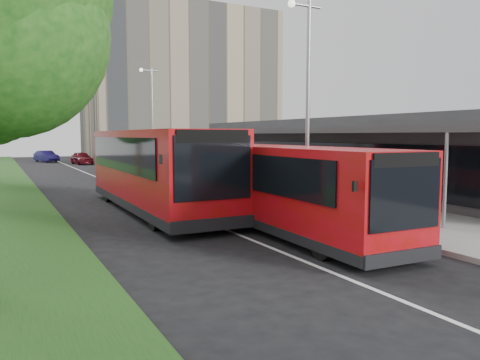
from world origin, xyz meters
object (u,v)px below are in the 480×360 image
object	(u,v)px
car_far	(46,156)
bus_second	(156,170)
lamp_post_near	(306,93)
bus_main	(290,189)
lamp_post_far	(151,114)
car_near	(82,158)
litter_bin	(252,181)
bollard	(187,172)

from	to	relation	value
car_far	bus_second	bearing A→B (deg)	-108.27
lamp_post_near	bus_main	xyz separation A→B (m)	(-2.55, -2.76, -3.32)
lamp_post_far	car_near	distance (m)	17.63
lamp_post_far	car_far	distance (m)	24.26
bus_second	litter_bin	world-z (taller)	bus_second
bollard	lamp_post_near	bearing A→B (deg)	-93.42
litter_bin	car_near	distance (m)	30.21
bus_second	bollard	xyz separation A→B (m)	(5.87, 11.65, -1.08)
car_far	bus_main	bearing A→B (deg)	-105.33
lamp_post_far	car_far	world-z (taller)	lamp_post_far
lamp_post_far	lamp_post_near	bearing A→B (deg)	-90.00
lamp_post_far	bus_main	world-z (taller)	lamp_post_far
litter_bin	car_near	xyz separation A→B (m)	(-4.05, 29.93, 0.05)
litter_bin	car_far	xyz separation A→B (m)	(-6.96, 36.25, 0.03)
bus_main	bollard	xyz separation A→B (m)	(3.44, 17.74, -0.80)
bus_second	lamp_post_near	bearing A→B (deg)	-33.21
lamp_post_far	litter_bin	distance (m)	13.68
bus_second	car_near	bearing A→B (deg)	86.38
lamp_post_near	bus_main	distance (m)	5.01
bus_second	bollard	distance (m)	13.09
lamp_post_near	bus_second	world-z (taller)	lamp_post_near
bus_second	bollard	world-z (taller)	bus_second
lamp_post_near	litter_bin	size ratio (longest dim) A/B	8.45
lamp_post_far	bus_second	world-z (taller)	lamp_post_far
litter_bin	car_near	size ratio (longest dim) A/B	0.24
bus_main	litter_bin	xyz separation A→B (m)	(4.11, 9.80, -0.78)
lamp_post_far	bus_second	size ratio (longest dim) A/B	0.69
bus_main	bollard	world-z (taller)	bus_main
bollard	car_far	bearing A→B (deg)	102.54
bus_main	car_far	world-z (taller)	bus_main
bus_main	lamp_post_near	bearing A→B (deg)	49.09
bus_second	car_far	distance (m)	39.98
bollard	car_far	xyz separation A→B (m)	(-6.30, 28.32, 0.06)
bollard	car_far	distance (m)	29.01
bus_main	bus_second	distance (m)	6.56
car_near	car_far	distance (m)	6.96
lamp_post_near	bus_main	world-z (taller)	lamp_post_near
bus_second	litter_bin	bearing A→B (deg)	30.21
lamp_post_near	bollard	bearing A→B (deg)	86.58
lamp_post_near	car_near	distance (m)	37.28
car_near	bollard	bearing A→B (deg)	-87.91
bus_main	lamp_post_far	bearing A→B (deg)	85.44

